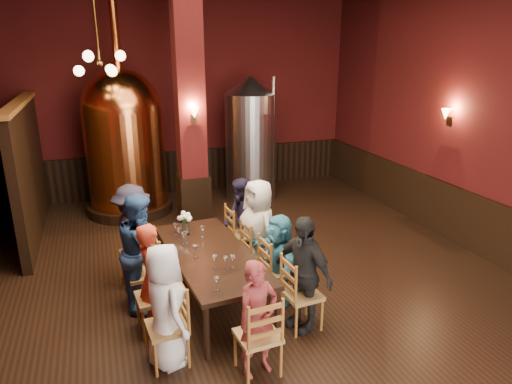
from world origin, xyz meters
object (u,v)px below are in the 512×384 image
object	(u,v)px
person_0	(165,306)
steel_vessel	(251,139)
copper_kettle	(125,140)
dining_table	(211,257)
rose_vase	(185,220)
person_1	(153,279)
person_2	(142,251)

from	to	relation	value
person_0	steel_vessel	world-z (taller)	steel_vessel
person_0	copper_kettle	bearing A→B (deg)	-14.36
person_0	dining_table	bearing A→B (deg)	-50.10
person_0	rose_vase	world-z (taller)	person_0
dining_table	copper_kettle	size ratio (longest dim) A/B	0.59
rose_vase	person_1	bearing A→B (deg)	-119.61
person_2	copper_kettle	world-z (taller)	copper_kettle
dining_table	person_0	bearing A→B (deg)	-130.36
person_0	person_2	xyz separation A→B (m)	(-0.10, 1.33, 0.08)
person_2	copper_kettle	size ratio (longest dim) A/B	0.38
person_1	rose_vase	distance (m)	1.30
steel_vessel	rose_vase	world-z (taller)	steel_vessel
copper_kettle	dining_table	bearing A→B (deg)	-79.62
dining_table	person_2	bearing A→B (deg)	158.78
person_1	rose_vase	bearing A→B (deg)	-37.79
person_1	dining_table	bearing A→B (deg)	-72.48
person_1	copper_kettle	world-z (taller)	copper_kettle
rose_vase	dining_table	bearing A→B (deg)	-74.77
person_1	steel_vessel	distance (m)	5.32
steel_vessel	rose_vase	bearing A→B (deg)	-122.54
dining_table	steel_vessel	bearing A→B (deg)	59.88
person_2	rose_vase	world-z (taller)	person_2
copper_kettle	steel_vessel	xyz separation A→B (m)	(2.72, -0.04, -0.15)
dining_table	copper_kettle	xyz separation A→B (m)	(-0.76, 4.13, 0.84)
person_1	copper_kettle	bearing A→B (deg)	-9.01
person_2	rose_vase	bearing A→B (deg)	-45.95
person_2	steel_vessel	world-z (taller)	steel_vessel
steel_vessel	copper_kettle	bearing A→B (deg)	179.25
person_1	copper_kettle	size ratio (longest dim) A/B	0.34
copper_kettle	rose_vase	world-z (taller)	copper_kettle
person_0	steel_vessel	xyz separation A→B (m)	(2.73, 5.15, 0.67)
person_2	steel_vessel	distance (m)	4.80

